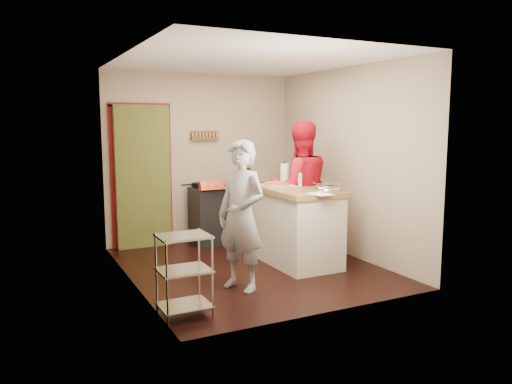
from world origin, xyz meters
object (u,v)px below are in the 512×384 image
stove (212,214)px  person_red (300,189)px  island (296,224)px  wire_shelving (184,271)px  person_stripe (241,216)px

stove → person_red: (0.84, -1.17, 0.48)m
person_red → island: bearing=64.8°
stove → wire_shelving: 2.94m
wire_shelving → stove: bearing=63.1°
wire_shelving → person_stripe: size_ratio=0.48×
stove → person_stripe: size_ratio=0.60×
stove → person_red: 1.52m
wire_shelving → island: (1.90, 1.10, 0.08)m
island → person_red: (0.27, 0.35, 0.41)m
stove → island: island is taller
stove → person_red: size_ratio=0.54×
person_stripe → stove: bearing=141.2°
person_red → wire_shelving: bearing=46.0°
person_red → person_stripe: bearing=48.4°
wire_shelving → island: island is taller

